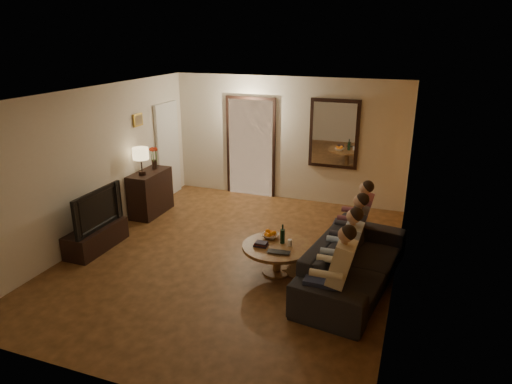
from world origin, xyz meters
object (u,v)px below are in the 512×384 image
(dog, at_px, (305,260))
(table_lamp, at_px, (141,161))
(person_b, at_px, (344,255))
(person_d, at_px, (357,222))
(tv_stand, at_px, (96,238))
(person_c, at_px, (351,238))
(tv, at_px, (93,209))
(coffee_table, at_px, (277,259))
(dresser, at_px, (150,193))
(wine_bottle, at_px, (283,234))
(person_a, at_px, (335,277))
(bowl, at_px, (270,236))
(sofa, at_px, (354,263))
(laptop, at_px, (278,254))

(dog, bearing_deg, table_lamp, 165.16)
(person_b, bearing_deg, person_d, 90.00)
(tv_stand, distance_m, person_c, 4.16)
(tv, distance_m, coffee_table, 3.13)
(dresser, bearing_deg, wine_bottle, -22.93)
(person_a, xyz_separation_m, person_c, (0.00, 1.20, 0.00))
(person_a, bearing_deg, person_d, 90.00)
(dog, height_order, coffee_table, dog)
(tv_stand, xyz_separation_m, tv, (0.00, 0.00, 0.52))
(tv, height_order, dog, tv)
(person_b, bearing_deg, table_lamp, 160.10)
(wine_bottle, bearing_deg, bowl, 152.45)
(coffee_table, distance_m, bowl, 0.38)
(bowl, bearing_deg, dog, -18.87)
(tv_stand, relative_size, tv, 1.01)
(table_lamp, bearing_deg, person_c, -12.17)
(sofa, height_order, wine_bottle, wine_bottle)
(table_lamp, xyz_separation_m, dog, (3.51, -1.19, -0.86))
(person_c, relative_size, bowl, 4.63)
(person_a, relative_size, dog, 2.14)
(sofa, relative_size, person_b, 2.05)
(tv_stand, relative_size, sofa, 0.47)
(tv, relative_size, dog, 2.04)
(coffee_table, distance_m, laptop, 0.38)
(person_b, xyz_separation_m, coffee_table, (-1.03, 0.28, -0.38))
(person_c, bearing_deg, sofa, -71.57)
(tv_stand, height_order, person_b, person_b)
(bowl, bearing_deg, tv, -170.64)
(laptop, bearing_deg, table_lamp, 149.79)
(tv_stand, height_order, sofa, sofa)
(tv_stand, height_order, dog, dog)
(dresser, bearing_deg, person_d, -7.02)
(tv, bearing_deg, tv_stand, -180.00)
(table_lamp, relative_size, bowl, 2.08)
(table_lamp, bearing_deg, tv, -90.00)
(dresser, relative_size, coffee_table, 0.94)
(dresser, relative_size, wine_bottle, 3.14)
(person_b, relative_size, laptop, 3.65)
(dresser, distance_m, laptop, 3.60)
(person_c, bearing_deg, dog, -152.56)
(table_lamp, distance_m, person_d, 4.15)
(dresser, xyz_separation_m, dog, (3.51, -1.41, -0.15))
(bowl, bearing_deg, wine_bottle, -27.55)
(bowl, bearing_deg, laptop, -60.75)
(person_a, bearing_deg, bowl, 137.55)
(person_d, height_order, bowl, person_d)
(dresser, relative_size, bowl, 3.76)
(sofa, xyz_separation_m, wine_bottle, (-1.08, 0.08, 0.25))
(person_c, distance_m, dog, 0.74)
(table_lamp, distance_m, person_a, 4.63)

